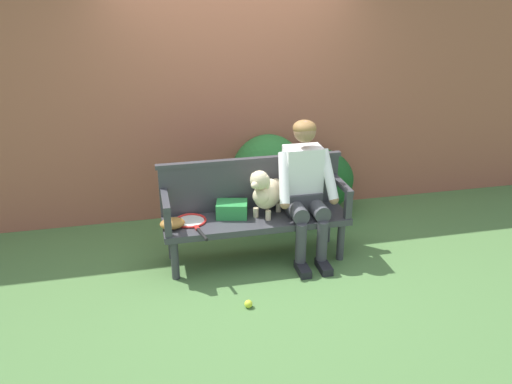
% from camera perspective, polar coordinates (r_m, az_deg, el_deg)
% --- Properties ---
extents(ground_plane, '(40.00, 40.00, 0.00)m').
position_cam_1_polar(ground_plane, '(5.05, -0.00, -7.15)').
color(ground_plane, '#4C753D').
extents(brick_garden_fence, '(8.00, 0.30, 2.59)m').
position_cam_1_polar(brick_garden_fence, '(5.71, -2.77, 10.41)').
color(brick_garden_fence, '#9E5642').
rests_on(brick_garden_fence, ground).
extents(hedge_bush_far_right, '(0.82, 0.82, 0.92)m').
position_cam_1_polar(hedge_bush_far_right, '(5.70, 1.35, 1.66)').
color(hedge_bush_far_right, '#286B2D').
rests_on(hedge_bush_far_right, ground).
extents(hedge_bush_mid_right, '(1.06, 0.70, 0.78)m').
position_cam_1_polar(hedge_bush_mid_right, '(5.79, 5.48, 1.13)').
color(hedge_bush_mid_right, '#194C1E').
rests_on(hedge_bush_mid_right, ground).
extents(hedge_bush_far_left, '(0.84, 0.66, 0.61)m').
position_cam_1_polar(hedge_bush_far_left, '(5.80, 3.36, 0.38)').
color(hedge_bush_far_left, '#337538').
rests_on(hedge_bush_far_left, ground).
extents(garden_bench, '(1.70, 0.49, 0.43)m').
position_cam_1_polar(garden_bench, '(4.87, -0.00, -3.34)').
color(garden_bench, '#38383D').
rests_on(garden_bench, ground).
extents(bench_backrest, '(1.74, 0.06, 0.50)m').
position_cam_1_polar(bench_backrest, '(4.93, -0.55, 0.99)').
color(bench_backrest, '#38383D').
rests_on(bench_backrest, garden_bench).
extents(bench_armrest_left_end, '(0.06, 0.49, 0.28)m').
position_cam_1_polar(bench_armrest_left_end, '(4.59, -9.67, -1.85)').
color(bench_armrest_left_end, '#38383D').
rests_on(bench_armrest_left_end, garden_bench).
extents(bench_armrest_right_end, '(0.06, 0.49, 0.28)m').
position_cam_1_polar(bench_armrest_right_end, '(4.91, 9.46, -0.11)').
color(bench_armrest_right_end, '#38383D').
rests_on(bench_armrest_right_end, garden_bench).
extents(person_seated, '(0.56, 0.64, 1.30)m').
position_cam_1_polar(person_seated, '(4.83, 5.29, 0.70)').
color(person_seated, black).
rests_on(person_seated, ground).
extents(dog_on_bench, '(0.41, 0.43, 0.48)m').
position_cam_1_polar(dog_on_bench, '(4.77, 1.03, 0.01)').
color(dog_on_bench, beige).
rests_on(dog_on_bench, garden_bench).
extents(tennis_racket, '(0.35, 0.58, 0.03)m').
position_cam_1_polar(tennis_racket, '(4.77, -6.98, -3.21)').
color(tennis_racket, red).
rests_on(tennis_racket, garden_bench).
extents(baseball_glove, '(0.24, 0.20, 0.09)m').
position_cam_1_polar(baseball_glove, '(4.68, -9.01, -3.37)').
color(baseball_glove, '#9E6B2D').
rests_on(baseball_glove, garden_bench).
extents(sports_bag, '(0.32, 0.26, 0.14)m').
position_cam_1_polar(sports_bag, '(4.84, -2.62, -1.87)').
color(sports_bag, '#2D8E42').
rests_on(sports_bag, garden_bench).
extents(tennis_ball, '(0.07, 0.07, 0.07)m').
position_cam_1_polar(tennis_ball, '(4.36, -0.83, -11.97)').
color(tennis_ball, '#CCDB33').
rests_on(tennis_ball, ground).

